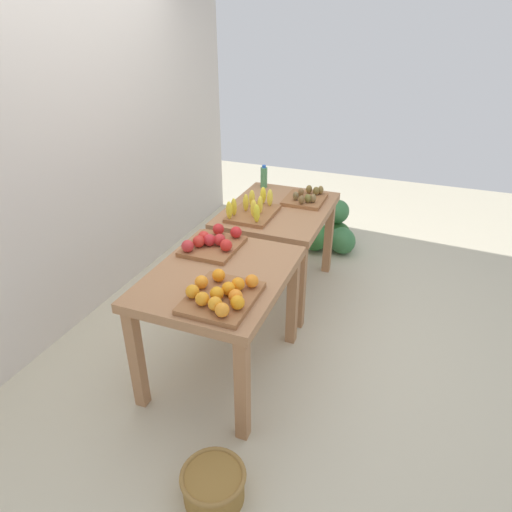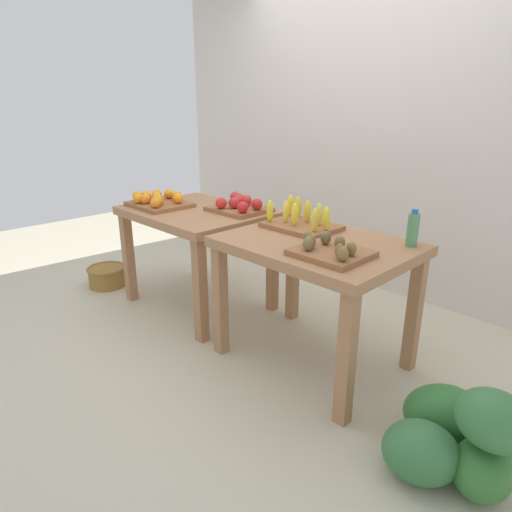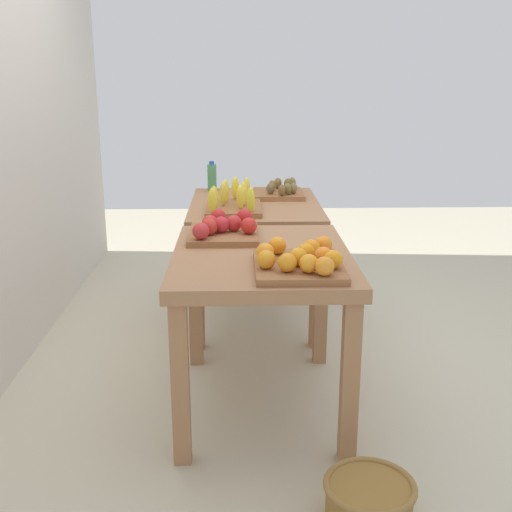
# 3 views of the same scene
# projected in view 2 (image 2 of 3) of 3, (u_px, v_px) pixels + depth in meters

# --- Properties ---
(ground_plane) EXTENTS (8.00, 8.00, 0.00)m
(ground_plane) POSITION_uv_depth(u_px,v_px,m) (249.00, 328.00, 3.08)
(ground_plane) COLOR beige
(back_wall) EXTENTS (4.40, 0.12, 3.00)m
(back_wall) POSITION_uv_depth(u_px,v_px,m) (370.00, 104.00, 3.48)
(back_wall) COLOR beige
(back_wall) RESTS_ON ground_plane
(display_table_left) EXTENTS (1.04, 0.80, 0.77)m
(display_table_left) POSITION_uv_depth(u_px,v_px,m) (197.00, 224.00, 3.24)
(display_table_left) COLOR #A2714A
(display_table_left) RESTS_ON ground_plane
(display_table_right) EXTENTS (1.04, 0.80, 0.77)m
(display_table_right) POSITION_uv_depth(u_px,v_px,m) (316.00, 260.00, 2.48)
(display_table_right) COLOR #A2714A
(display_table_right) RESTS_ON ground_plane
(orange_bin) EXTENTS (0.44, 0.37, 0.11)m
(orange_bin) POSITION_uv_depth(u_px,v_px,m) (158.00, 201.00, 3.28)
(orange_bin) COLOR #935E37
(orange_bin) RESTS_ON display_table_left
(apple_bin) EXTENTS (0.41, 0.34, 0.11)m
(apple_bin) POSITION_uv_depth(u_px,v_px,m) (239.00, 205.00, 3.12)
(apple_bin) COLOR #935E37
(apple_bin) RESTS_ON display_table_left
(banana_crate) EXTENTS (0.45, 0.32, 0.17)m
(banana_crate) POSITION_uv_depth(u_px,v_px,m) (301.00, 221.00, 2.68)
(banana_crate) COLOR #935E37
(banana_crate) RESTS_ON display_table_right
(kiwi_bin) EXTENTS (0.36, 0.32, 0.10)m
(kiwi_bin) POSITION_uv_depth(u_px,v_px,m) (330.00, 250.00, 2.18)
(kiwi_bin) COLOR #935E37
(kiwi_bin) RESTS_ON display_table_right
(water_bottle) EXTENTS (0.06, 0.06, 0.20)m
(water_bottle) POSITION_uv_depth(u_px,v_px,m) (413.00, 229.00, 2.32)
(water_bottle) COLOR #4C8C59
(water_bottle) RESTS_ON display_table_right
(watermelon_pile) EXTENTS (0.61, 0.69, 0.47)m
(watermelon_pile) POSITION_uv_depth(u_px,v_px,m) (454.00, 435.00, 1.83)
(watermelon_pile) COLOR #2E682C
(watermelon_pile) RESTS_ON ground_plane
(wicker_basket) EXTENTS (0.33, 0.33, 0.18)m
(wicker_basket) POSITION_uv_depth(u_px,v_px,m) (107.00, 276.00, 3.77)
(wicker_basket) COLOR olive
(wicker_basket) RESTS_ON ground_plane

